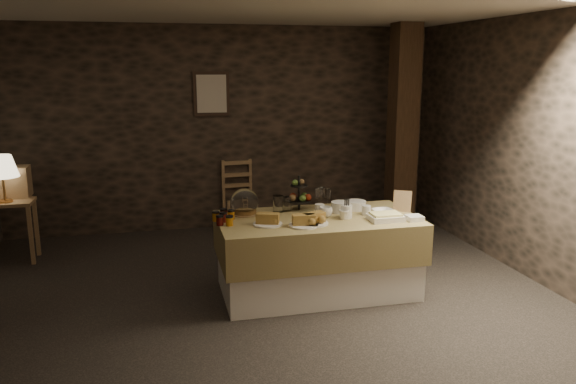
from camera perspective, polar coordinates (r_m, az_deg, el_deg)
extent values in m
cube|color=black|center=(5.23, -2.81, -10.93)|extent=(5.50, 5.00, 0.01)
cube|color=black|center=(7.31, -6.53, 6.39)|extent=(5.50, 0.02, 2.60)
cube|color=black|center=(2.50, 7.42, -5.97)|extent=(5.50, 0.02, 2.60)
cube|color=black|center=(5.99, 23.96, 3.98)|extent=(0.02, 5.00, 2.60)
cube|color=beige|center=(4.82, -3.17, 18.70)|extent=(5.50, 5.00, 0.01)
cube|color=white|center=(5.30, 3.00, -6.59)|extent=(1.77, 0.91, 0.69)
cube|color=olive|center=(5.24, 3.02, -4.56)|extent=(1.84, 0.98, 0.37)
cube|color=olive|center=(6.74, -27.07, -0.99)|extent=(0.63, 0.36, 0.04)
cube|color=olive|center=(6.61, -24.66, -4.04)|extent=(0.04, 0.04, 0.64)
cube|color=olive|center=(6.90, -24.19, -3.33)|extent=(0.04, 0.04, 0.64)
cylinder|color=#BE823D|center=(6.67, -26.77, -0.83)|extent=(0.15, 0.15, 0.02)
cylinder|color=#BE823D|center=(6.65, -26.88, 0.22)|extent=(0.03, 0.03, 0.27)
cone|color=beige|center=(6.60, -27.10, 2.35)|extent=(0.34, 0.34, 0.23)
cube|color=olive|center=(6.86, -26.48, 0.90)|extent=(0.42, 0.26, 0.34)
cube|color=olive|center=(7.31, -4.89, -2.15)|extent=(0.44, 0.42, 0.05)
cube|color=olive|center=(7.37, -5.15, 1.76)|extent=(0.40, 0.05, 0.40)
cube|color=black|center=(7.16, 11.54, 6.08)|extent=(0.30, 0.30, 2.60)
cube|color=#302118|center=(7.23, -7.79, 9.87)|extent=(0.45, 0.03, 0.55)
cube|color=beige|center=(7.20, -7.77, 9.86)|extent=(0.37, 0.01, 0.47)
cylinder|color=silver|center=(5.38, 5.41, -1.53)|extent=(0.19, 0.19, 0.10)
cylinder|color=silver|center=(5.50, 6.89, -1.33)|extent=(0.20, 0.20, 0.08)
cylinder|color=silver|center=(5.18, 5.98, -2.00)|extent=(0.10, 0.10, 0.12)
imported|color=silver|center=(5.20, 3.86, -2.04)|extent=(0.16, 0.16, 0.10)
imported|color=silver|center=(5.14, 5.69, -2.30)|extent=(0.11, 0.11, 0.09)
cylinder|color=silver|center=(5.30, 3.23, -1.75)|extent=(0.09, 0.09, 0.09)
cylinder|color=silver|center=(5.31, 7.96, -1.83)|extent=(0.08, 0.08, 0.09)
imported|color=silver|center=(5.36, 9.61, -2.00)|extent=(0.21, 0.21, 0.05)
cylinder|color=olive|center=(5.30, -4.42, -2.21)|extent=(0.26, 0.26, 0.01)
cylinder|color=brown|center=(5.29, -4.42, -1.78)|extent=(0.22, 0.22, 0.07)
sphere|color=white|center=(5.28, -4.44, -1.01)|extent=(0.26, 0.26, 0.26)
cylinder|color=black|center=(5.43, 1.12, -0.06)|extent=(0.02, 0.02, 0.34)
cylinder|color=black|center=(5.45, 1.12, -0.87)|extent=(0.24, 0.24, 0.01)
cylinder|color=black|center=(5.41, 1.12, 0.66)|extent=(0.17, 0.17, 0.01)
sphere|color=#4D722B|center=(5.48, 1.64, -0.41)|extent=(0.07, 0.07, 0.07)
sphere|color=maroon|center=(5.47, 0.51, -0.45)|extent=(0.07, 0.07, 0.07)
sphere|color=#4D722B|center=(5.39, 1.48, -0.64)|extent=(0.07, 0.07, 0.07)
sphere|color=brown|center=(5.40, 0.48, -0.62)|extent=(0.07, 0.07, 0.07)
sphere|color=maroon|center=(5.42, 2.03, -0.56)|extent=(0.07, 0.07, 0.07)
cylinder|color=silver|center=(4.95, -2.08, -3.27)|extent=(0.26, 0.26, 0.01)
cube|color=brown|center=(4.93, -2.09, -2.68)|extent=(0.22, 0.15, 0.09)
cylinder|color=silver|center=(4.91, 1.60, -3.40)|extent=(0.26, 0.26, 0.01)
cube|color=brown|center=(4.89, 1.61, -2.81)|extent=(0.21, 0.11, 0.09)
cylinder|color=silver|center=(4.97, 2.63, -3.19)|extent=(0.26, 0.26, 0.01)
cube|color=brown|center=(4.96, 2.64, -2.60)|extent=(0.22, 0.15, 0.09)
cylinder|color=#530F0C|center=(5.06, -6.60, -2.63)|extent=(0.06, 0.06, 0.07)
cylinder|color=#C97912|center=(4.94, -5.96, -2.99)|extent=(0.06, 0.06, 0.07)
cylinder|color=#530F0C|center=(4.96, -6.93, -2.96)|extent=(0.06, 0.06, 0.07)
cylinder|color=#C97912|center=(5.14, -5.81, -2.38)|extent=(0.06, 0.06, 0.07)
cylinder|color=#530F0C|center=(5.19, -6.55, -2.25)|extent=(0.06, 0.06, 0.07)
cylinder|color=#C97912|center=(5.10, -7.34, -2.52)|extent=(0.06, 0.06, 0.07)
cube|color=silver|center=(5.15, 9.88, -2.59)|extent=(0.30, 0.22, 0.05)
cube|color=#FFF296|center=(5.15, 9.89, -2.21)|extent=(0.26, 0.18, 0.02)
cube|color=silver|center=(5.21, 12.71, -2.59)|extent=(0.14, 0.14, 0.04)
cube|color=olive|center=(5.50, 11.54, -1.00)|extent=(0.18, 0.15, 0.22)
cylinder|color=white|center=(5.36, -1.00, -1.21)|extent=(0.10, 0.10, 0.16)
cylinder|color=white|center=(5.40, -0.12, -1.21)|extent=(0.09, 0.09, 0.14)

